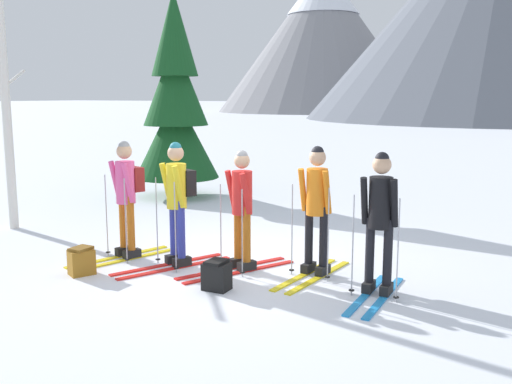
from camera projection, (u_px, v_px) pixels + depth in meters
The scene contains 10 objects.
ground_plane at pixel (241, 267), 8.19m from camera, with size 400.00×400.00×0.00m, color white.
skier_in_pink at pixel (126, 193), 8.50m from camera, with size 0.84×1.71×1.74m.
skier_in_yellow at pixel (177, 197), 8.09m from camera, with size 1.05×1.73×1.76m.
skier_in_red at pixel (241, 206), 7.91m from camera, with size 1.09×1.72×1.67m.
skier_in_orange at pixel (316, 205), 7.67m from camera, with size 0.61×1.69×1.74m.
skier_in_black at pixel (380, 215), 6.91m from camera, with size 0.61×1.60×1.74m.
pine_tree_near at pixel (176, 104), 13.51m from camera, with size 1.98×1.98×4.79m.
birch_tree_tall at pixel (6, 110), 10.21m from camera, with size 0.41×1.37×4.24m.
backpack_on_snow_front at pixel (81, 261), 7.81m from camera, with size 0.36×0.39×0.38m.
backpack_on_snow_beside at pixel (217, 275), 7.19m from camera, with size 0.33×0.28×0.38m.
Camera 1 is at (3.85, -6.91, 2.40)m, focal length 40.64 mm.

